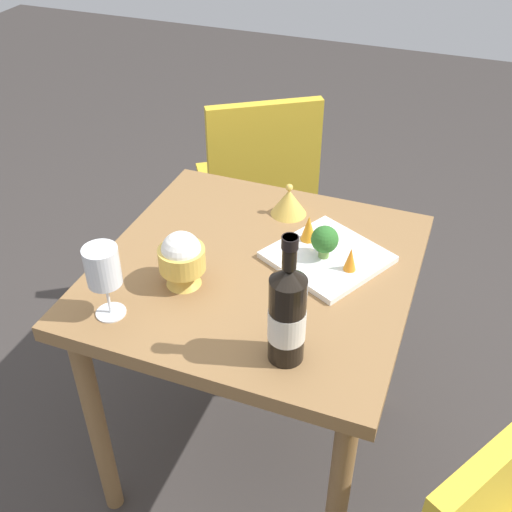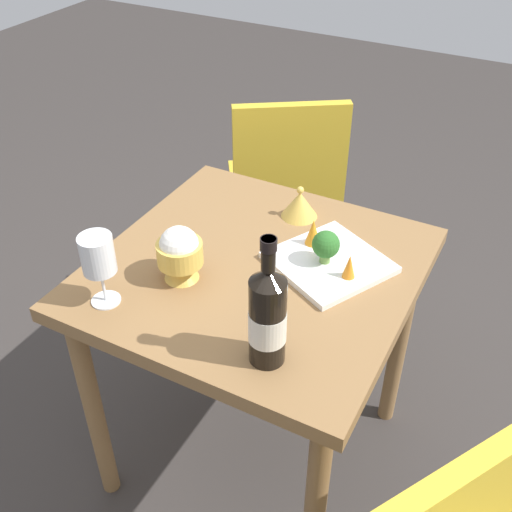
{
  "view_description": "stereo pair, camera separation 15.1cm",
  "coord_description": "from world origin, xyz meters",
  "px_view_note": "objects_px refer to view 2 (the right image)",
  "views": [
    {
      "loc": [
        -0.43,
        1.13,
        1.67
      ],
      "look_at": [
        0.0,
        0.0,
        0.76
      ],
      "focal_mm": 43.45,
      "sensor_mm": 36.0,
      "label": 1
    },
    {
      "loc": [
        -0.57,
        1.07,
        1.67
      ],
      "look_at": [
        0.0,
        0.0,
        0.76
      ],
      "focal_mm": 43.45,
      "sensor_mm": 36.0,
      "label": 2
    }
  ],
  "objects_px": {
    "serving_plate": "(329,262)",
    "broccoli_floret": "(326,245)",
    "wine_bottle": "(267,316)",
    "wine_glass": "(98,256)",
    "rice_bowl": "(180,253)",
    "carrot_garnish_left": "(349,266)",
    "rice_bowl_lid": "(301,205)",
    "chair_by_wall": "(286,178)",
    "carrot_garnish_right": "(313,232)"
  },
  "relations": [
    {
      "from": "wine_bottle",
      "to": "serving_plate",
      "type": "relative_size",
      "value": 0.9
    },
    {
      "from": "wine_bottle",
      "to": "rice_bowl_lid",
      "type": "distance_m",
      "value": 0.55
    },
    {
      "from": "chair_by_wall",
      "to": "carrot_garnish_left",
      "type": "distance_m",
      "value": 0.9
    },
    {
      "from": "rice_bowl",
      "to": "serving_plate",
      "type": "xyz_separation_m",
      "value": [
        -0.29,
        -0.21,
        -0.07
      ]
    },
    {
      "from": "rice_bowl_lid",
      "to": "carrot_garnish_left",
      "type": "xyz_separation_m",
      "value": [
        -0.22,
        0.21,
        0.01
      ]
    },
    {
      "from": "carrot_garnish_left",
      "to": "carrot_garnish_right",
      "type": "bearing_deg",
      "value": -33.18
    },
    {
      "from": "rice_bowl",
      "to": "carrot_garnish_right",
      "type": "relative_size",
      "value": 2.03
    },
    {
      "from": "chair_by_wall",
      "to": "carrot_garnish_right",
      "type": "bearing_deg",
      "value": -92.87
    },
    {
      "from": "wine_glass",
      "to": "carrot_garnish_right",
      "type": "xyz_separation_m",
      "value": [
        -0.34,
        -0.41,
        -0.08
      ]
    },
    {
      "from": "chair_by_wall",
      "to": "broccoli_floret",
      "type": "bearing_deg",
      "value": -91.39
    },
    {
      "from": "rice_bowl",
      "to": "rice_bowl_lid",
      "type": "bearing_deg",
      "value": -110.3
    },
    {
      "from": "serving_plate",
      "to": "wine_bottle",
      "type": "bearing_deg",
      "value": 91.29
    },
    {
      "from": "chair_by_wall",
      "to": "wine_glass",
      "type": "height_order",
      "value": "wine_glass"
    },
    {
      "from": "wine_glass",
      "to": "broccoli_floret",
      "type": "distance_m",
      "value": 0.53
    },
    {
      "from": "rice_bowl_lid",
      "to": "serving_plate",
      "type": "height_order",
      "value": "rice_bowl_lid"
    },
    {
      "from": "wine_bottle",
      "to": "serving_plate",
      "type": "distance_m",
      "value": 0.37
    },
    {
      "from": "serving_plate",
      "to": "chair_by_wall",
      "type": "bearing_deg",
      "value": -57.19
    },
    {
      "from": "wine_bottle",
      "to": "broccoli_floret",
      "type": "height_order",
      "value": "wine_bottle"
    },
    {
      "from": "broccoli_floret",
      "to": "wine_glass",
      "type": "bearing_deg",
      "value": 41.99
    },
    {
      "from": "broccoli_floret",
      "to": "carrot_garnish_left",
      "type": "height_order",
      "value": "broccoli_floret"
    },
    {
      "from": "serving_plate",
      "to": "carrot_garnish_right",
      "type": "xyz_separation_m",
      "value": [
        0.07,
        -0.04,
        0.04
      ]
    },
    {
      "from": "serving_plate",
      "to": "broccoli_floret",
      "type": "xyz_separation_m",
      "value": [
        0.01,
        0.01,
        0.06
      ]
    },
    {
      "from": "rice_bowl_lid",
      "to": "carrot_garnish_left",
      "type": "relative_size",
      "value": 1.62
    },
    {
      "from": "rice_bowl",
      "to": "serving_plate",
      "type": "bearing_deg",
      "value": -144.35
    },
    {
      "from": "chair_by_wall",
      "to": "serving_plate",
      "type": "bearing_deg",
      "value": -90.47
    },
    {
      "from": "carrot_garnish_left",
      "to": "carrot_garnish_right",
      "type": "relative_size",
      "value": 0.88
    },
    {
      "from": "wine_bottle",
      "to": "broccoli_floret",
      "type": "bearing_deg",
      "value": -87.39
    },
    {
      "from": "rice_bowl_lid",
      "to": "carrot_garnish_left",
      "type": "bearing_deg",
      "value": 136.68
    },
    {
      "from": "rice_bowl_lid",
      "to": "carrot_garnish_right",
      "type": "distance_m",
      "value": 0.15
    },
    {
      "from": "rice_bowl",
      "to": "broccoli_floret",
      "type": "distance_m",
      "value": 0.35
    },
    {
      "from": "wine_bottle",
      "to": "carrot_garnish_left",
      "type": "xyz_separation_m",
      "value": [
        -0.06,
        -0.31,
        -0.07
      ]
    },
    {
      "from": "serving_plate",
      "to": "carrot_garnish_left",
      "type": "distance_m",
      "value": 0.09
    },
    {
      "from": "chair_by_wall",
      "to": "wine_glass",
      "type": "xyz_separation_m",
      "value": [
        -0.03,
        1.03,
        0.33
      ]
    },
    {
      "from": "chair_by_wall",
      "to": "wine_bottle",
      "type": "distance_m",
      "value": 1.16
    },
    {
      "from": "wine_glass",
      "to": "serving_plate",
      "type": "bearing_deg",
      "value": -137.6
    },
    {
      "from": "rice_bowl_lid",
      "to": "carrot_garnish_right",
      "type": "bearing_deg",
      "value": 126.28
    },
    {
      "from": "wine_bottle",
      "to": "carrot_garnish_right",
      "type": "height_order",
      "value": "wine_bottle"
    },
    {
      "from": "wine_glass",
      "to": "broccoli_floret",
      "type": "height_order",
      "value": "wine_glass"
    },
    {
      "from": "carrot_garnish_right",
      "to": "wine_glass",
      "type": "bearing_deg",
      "value": 50.75
    },
    {
      "from": "chair_by_wall",
      "to": "wine_glass",
      "type": "relative_size",
      "value": 4.75
    },
    {
      "from": "wine_bottle",
      "to": "rice_bowl",
      "type": "distance_m",
      "value": 0.34
    },
    {
      "from": "wine_bottle",
      "to": "serving_plate",
      "type": "height_order",
      "value": "wine_bottle"
    },
    {
      "from": "wine_bottle",
      "to": "carrot_garnish_left",
      "type": "height_order",
      "value": "wine_bottle"
    },
    {
      "from": "serving_plate",
      "to": "broccoli_floret",
      "type": "height_order",
      "value": "broccoli_floret"
    },
    {
      "from": "wine_glass",
      "to": "rice_bowl",
      "type": "xyz_separation_m",
      "value": [
        -0.11,
        -0.15,
        -0.05
      ]
    },
    {
      "from": "wine_glass",
      "to": "broccoli_floret",
      "type": "bearing_deg",
      "value": -138.01
    },
    {
      "from": "carrot_garnish_left",
      "to": "chair_by_wall",
      "type": "bearing_deg",
      "value": -55.0
    },
    {
      "from": "carrot_garnish_left",
      "to": "rice_bowl",
      "type": "bearing_deg",
      "value": 25.47
    },
    {
      "from": "rice_bowl_lid",
      "to": "chair_by_wall",
      "type": "bearing_deg",
      "value": -61.14
    },
    {
      "from": "serving_plate",
      "to": "carrot_garnish_left",
      "type": "bearing_deg",
      "value": 148.39
    }
  ]
}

